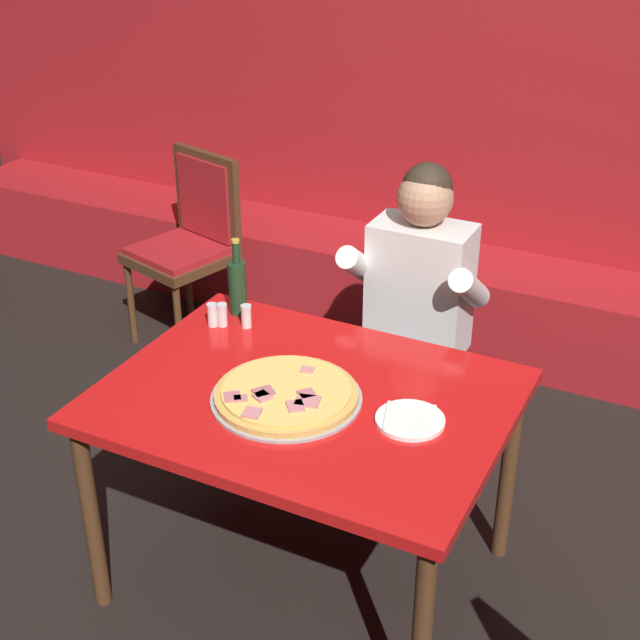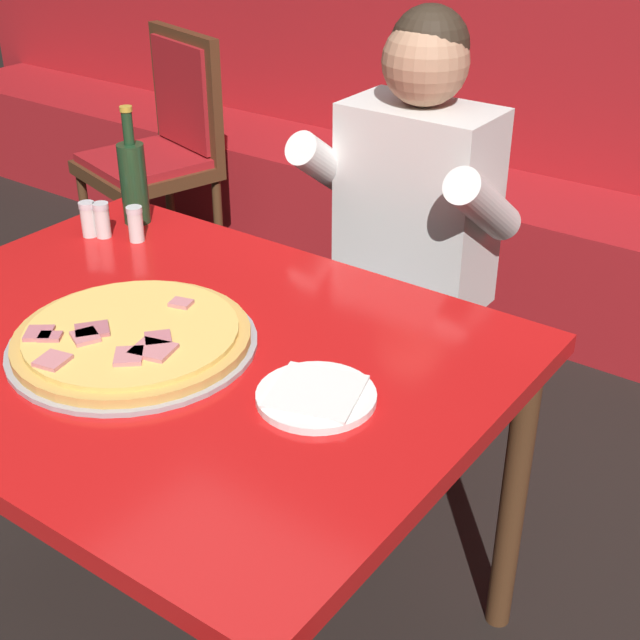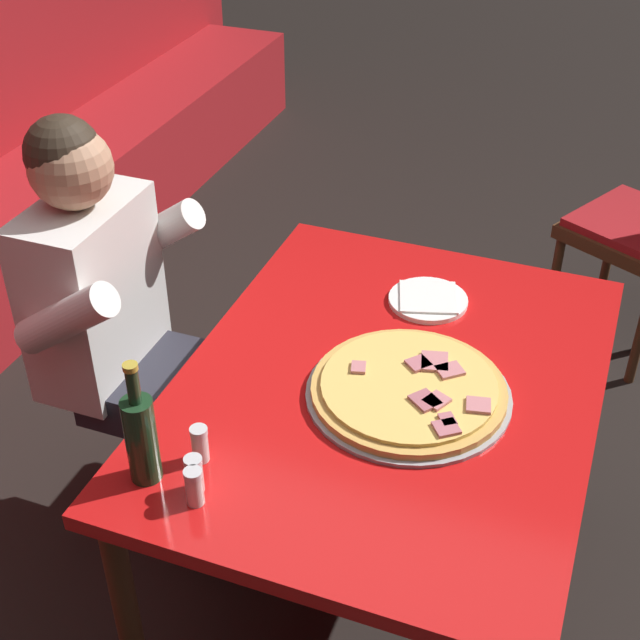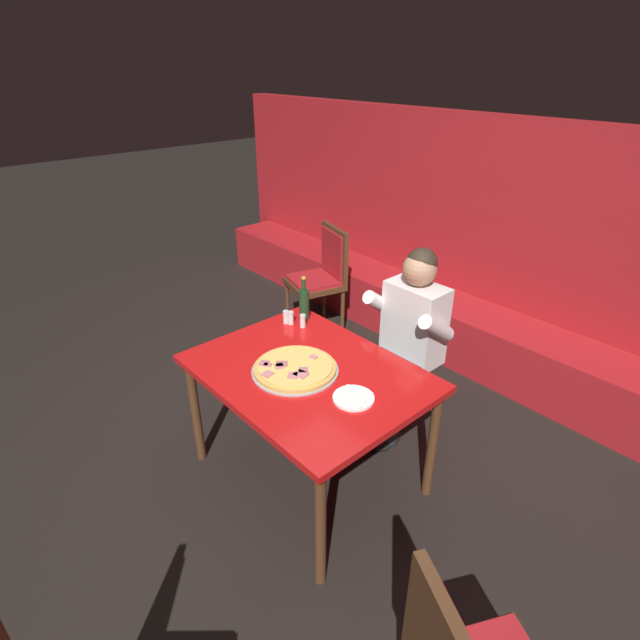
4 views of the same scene
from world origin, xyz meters
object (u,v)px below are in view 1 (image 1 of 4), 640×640
object	(u,v)px
main_dining_table	(306,415)
shaker_red_pepper_flakes	(222,316)
dining_chair_side_aisle	(191,235)
pizza	(286,395)
beer_bottle	(237,286)
shaker_parmesan	(212,316)
shaker_black_pepper	(246,317)
diner_seated_blue_shirt	(411,314)
plate_white_paper	(410,420)

from	to	relation	value
main_dining_table	shaker_red_pepper_flakes	world-z (taller)	shaker_red_pepper_flakes
main_dining_table	dining_chair_side_aisle	xyz separation A→B (m)	(-1.33, 1.30, -0.12)
main_dining_table	pizza	size ratio (longest dim) A/B	2.66
beer_bottle	shaker_parmesan	bearing A→B (deg)	-103.12
shaker_black_pepper	dining_chair_side_aisle	bearing A→B (deg)	132.82
shaker_parmesan	diner_seated_blue_shirt	size ratio (longest dim) A/B	0.07
shaker_red_pepper_flakes	plate_white_paper	bearing A→B (deg)	-17.86
shaker_black_pepper	diner_seated_blue_shirt	bearing A→B (deg)	46.04
plate_white_paper	shaker_black_pepper	distance (m)	0.80
main_dining_table	shaker_parmesan	distance (m)	0.58
plate_white_paper	dining_chair_side_aisle	size ratio (longest dim) A/B	0.22
plate_white_paper	shaker_red_pepper_flakes	size ratio (longest dim) A/B	2.44
shaker_black_pepper	dining_chair_side_aisle	size ratio (longest dim) A/B	0.09
main_dining_table	shaker_red_pepper_flakes	distance (m)	0.56
shaker_black_pepper	dining_chair_side_aisle	distance (m)	1.39
main_dining_table	beer_bottle	size ratio (longest dim) A/B	4.32
shaker_parmesan	diner_seated_blue_shirt	xyz separation A→B (m)	(0.56, 0.51, -0.10)
shaker_black_pepper	diner_seated_blue_shirt	size ratio (longest dim) A/B	0.07
main_dining_table	shaker_parmesan	bearing A→B (deg)	153.85
main_dining_table	pizza	world-z (taller)	pizza
beer_bottle	shaker_black_pepper	distance (m)	0.14
pizza	shaker_parmesan	xyz separation A→B (m)	(-0.47, 0.31, 0.02)
main_dining_table	shaker_parmesan	world-z (taller)	shaker_parmesan
plate_white_paper	beer_bottle	size ratio (longest dim) A/B	0.72
plate_white_paper	shaker_red_pepper_flakes	bearing A→B (deg)	162.14
pizza	shaker_parmesan	size ratio (longest dim) A/B	5.51
pizza	shaker_black_pepper	xyz separation A→B (m)	(-0.35, 0.35, 0.02)
pizza	beer_bottle	bearing A→B (deg)	135.10
shaker_parmesan	plate_white_paper	bearing A→B (deg)	-16.29
shaker_red_pepper_flakes	dining_chair_side_aisle	world-z (taller)	dining_chair_side_aisle
main_dining_table	shaker_red_pepper_flakes	size ratio (longest dim) A/B	14.67
diner_seated_blue_shirt	pizza	bearing A→B (deg)	-96.67
plate_white_paper	dining_chair_side_aisle	distance (m)	2.13
beer_bottle	main_dining_table	bearing A→B (deg)	-38.35
beer_bottle	shaker_parmesan	xyz separation A→B (m)	(-0.03, -0.13, -0.07)
shaker_black_pepper	plate_white_paper	bearing A→B (deg)	-21.70
shaker_black_pepper	diner_seated_blue_shirt	xyz separation A→B (m)	(0.45, 0.47, -0.10)
main_dining_table	dining_chair_side_aisle	distance (m)	1.86
plate_white_paper	shaker_black_pepper	world-z (taller)	shaker_black_pepper
dining_chair_side_aisle	plate_white_paper	bearing A→B (deg)	-37.86
main_dining_table	pizza	bearing A→B (deg)	-123.10
shaker_parmesan	shaker_black_pepper	distance (m)	0.12
shaker_parmesan	main_dining_table	bearing A→B (deg)	-26.15
shaker_parmesan	shaker_black_pepper	bearing A→B (deg)	21.85
beer_bottle	dining_chair_side_aisle	bearing A→B (deg)	132.59
main_dining_table	beer_bottle	world-z (taller)	beer_bottle
shaker_parmesan	shaker_red_pepper_flakes	world-z (taller)	same
plate_white_paper	shaker_red_pepper_flakes	distance (m)	0.87
pizza	plate_white_paper	bearing A→B (deg)	8.37
pizza	plate_white_paper	distance (m)	0.39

